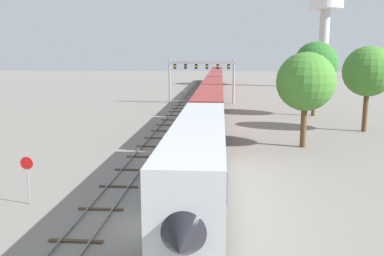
% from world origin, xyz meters
% --- Properties ---
extents(ground_plane, '(400.00, 400.00, 0.00)m').
position_xyz_m(ground_plane, '(0.00, 0.00, 0.00)').
color(ground_plane, gray).
extents(track_main, '(2.60, 200.00, 0.16)m').
position_xyz_m(track_main, '(2.00, 60.00, 0.07)').
color(track_main, slate).
rests_on(track_main, ground).
extents(track_near, '(2.60, 160.00, 0.16)m').
position_xyz_m(track_near, '(-3.50, 40.00, 0.07)').
color(track_near, slate).
rests_on(track_near, ground).
extents(passenger_train, '(3.04, 125.52, 4.80)m').
position_xyz_m(passenger_train, '(2.00, 56.48, 2.61)').
color(passenger_train, silver).
rests_on(passenger_train, ground).
extents(signal_gantry, '(12.10, 0.49, 7.97)m').
position_xyz_m(signal_gantry, '(-0.25, 52.99, 5.89)').
color(signal_gantry, '#999BA0').
rests_on(signal_gantry, ground).
extents(water_tower, '(9.04, 9.04, 27.05)m').
position_xyz_m(water_tower, '(30.57, 92.92, 20.94)').
color(water_tower, beige).
rests_on(water_tower, ground).
extents(stop_sign, '(0.76, 0.08, 2.88)m').
position_xyz_m(stop_sign, '(-8.00, 2.65, 1.87)').
color(stop_sign, gray).
rests_on(stop_sign, ground).
extents(trackside_tree_left, '(6.18, 6.18, 10.58)m').
position_xyz_m(trackside_tree_left, '(16.63, 39.52, 7.46)').
color(trackside_tree_left, brown).
rests_on(trackside_tree_left, ground).
extents(trackside_tree_mid, '(5.66, 5.66, 9.71)m').
position_xyz_m(trackside_tree_mid, '(19.79, 27.66, 6.85)').
color(trackside_tree_mid, brown).
rests_on(trackside_tree_mid, ground).
extents(trackside_tree_right, '(5.50, 5.50, 9.01)m').
position_xyz_m(trackside_tree_right, '(11.15, 19.05, 6.22)').
color(trackside_tree_right, brown).
rests_on(trackside_tree_right, ground).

